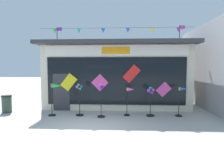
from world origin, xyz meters
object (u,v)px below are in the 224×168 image
Objects in this scene: wind_spinner_right at (151,99)px; wind_spinner_far_left at (56,92)px; wind_spinner_center_left at (101,100)px; wind_spinner_left at (79,99)px; wind_spinner_far_right at (181,98)px; wind_spinner_center_right at (129,96)px; kite_shop_building at (117,74)px; trash_bin at (7,104)px.

wind_spinner_far_left is at bearing -177.89° from wind_spinner_right.
wind_spinner_center_left is 2.37m from wind_spinner_right.
wind_spinner_far_left is at bearing -176.28° from wind_spinner_left.
wind_spinner_far_right is (4.88, 0.14, 0.04)m from wind_spinner_left.
wind_spinner_right is (2.34, 0.35, 0.03)m from wind_spinner_center_left.
wind_spinner_left reaches higher than wind_spinner_center_right.
wind_spinner_far_right is at bearing -0.26° from wind_spinner_center_right.
kite_shop_building is at bearing 117.86° from wind_spinner_right.
wind_spinner_center_left is 1.77× the size of trash_bin.
wind_spinner_left is 1.09× the size of wind_spinner_right.
wind_spinner_center_left is at bearing -4.65° from wind_spinner_far_left.
wind_spinner_center_right is at bearing 179.74° from wind_spinner_far_right.
wind_spinner_left is at bearing -116.92° from kite_shop_building.
trash_bin is (-7.35, 0.39, -0.38)m from wind_spinner_right.
kite_shop_building is 5.44× the size of wind_spinner_far_left.
wind_spinner_center_left reaches higher than trash_bin.
trash_bin is at bearing -152.97° from kite_shop_building.
wind_spinner_far_left is 2.92m from trash_bin.
wind_spinner_center_right reaches higher than trash_bin.
wind_spinner_far_left is at bearing 175.35° from wind_spinner_center_left.
wind_spinner_center_left reaches higher than wind_spinner_left.
wind_spinner_far_left is 2.26m from wind_spinner_center_left.
wind_spinner_right is 7.37m from trash_bin.
trash_bin is (-5.01, 0.73, -0.35)m from wind_spinner_center_left.
wind_spinner_right is (3.42, 0.09, 0.01)m from wind_spinner_left.
wind_spinner_center_right is 1.52× the size of trash_bin.
kite_shop_building is 6.10× the size of wind_spinner_far_right.
kite_shop_building is 5.93× the size of wind_spinner_right.
wind_spinner_center_right is at bearing 17.09° from wind_spinner_center_left.
wind_spinner_far_right is at bearing -45.25° from kite_shop_building.
kite_shop_building is at bearing 80.21° from wind_spinner_center_left.
kite_shop_building reaches higher than wind_spinner_left.
wind_spinner_center_left is at bearing -174.00° from wind_spinner_far_right.
wind_spinner_right is at bearing -3.50° from wind_spinner_center_right.
wind_spinner_far_left is at bearing -129.70° from kite_shop_building.
wind_spinner_far_left reaches higher than trash_bin.
wind_spinner_left is at bearing -176.31° from wind_spinner_center_right.
trash_bin is (-6.34, 0.32, -0.50)m from wind_spinner_center_right.
wind_spinner_left is (1.14, 0.07, -0.33)m from wind_spinner_far_left.
wind_spinner_far_left is 1.19m from wind_spinner_left.
wind_spinner_far_left is (-2.84, -3.43, -0.74)m from kite_shop_building.
wind_spinner_far_right is 1.55× the size of trash_bin.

